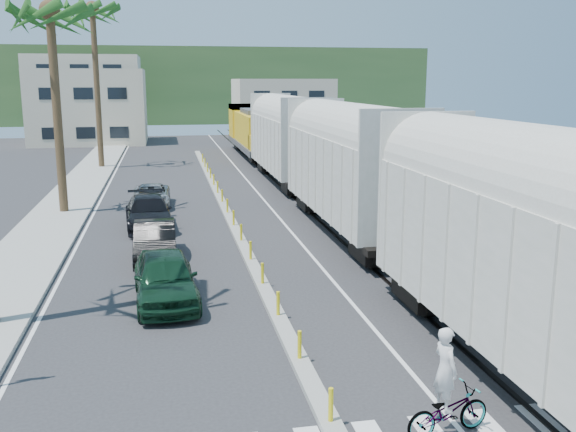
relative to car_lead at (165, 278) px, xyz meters
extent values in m
plane|color=#28282B|center=(3.17, -7.14, -0.79)|extent=(140.00, 140.00, 0.00)
cube|color=gray|center=(-5.33, 17.86, -0.72)|extent=(3.00, 90.00, 0.15)
cube|color=black|center=(7.45, 20.86, -0.76)|extent=(0.12, 100.00, 0.06)
cube|color=black|center=(8.89, 20.86, -0.76)|extent=(0.12, 100.00, 0.06)
cube|color=gray|center=(3.17, 12.86, -0.72)|extent=(0.45, 60.00, 0.15)
cylinder|color=yellow|center=(3.17, -8.14, -0.29)|extent=(0.10, 0.10, 0.70)
cylinder|color=yellow|center=(3.17, -5.14, -0.29)|extent=(0.10, 0.10, 0.70)
cylinder|color=yellow|center=(3.17, -2.14, -0.29)|extent=(0.10, 0.10, 0.70)
cylinder|color=yellow|center=(3.17, 0.86, -0.29)|extent=(0.10, 0.10, 0.70)
cylinder|color=yellow|center=(3.17, 3.86, -0.29)|extent=(0.10, 0.10, 0.70)
cylinder|color=yellow|center=(3.17, 6.86, -0.29)|extent=(0.10, 0.10, 0.70)
cylinder|color=yellow|center=(3.17, 9.86, -0.29)|extent=(0.10, 0.10, 0.70)
cylinder|color=yellow|center=(3.17, 12.86, -0.29)|extent=(0.10, 0.10, 0.70)
cylinder|color=yellow|center=(3.17, 15.86, -0.29)|extent=(0.10, 0.10, 0.70)
cylinder|color=yellow|center=(3.17, 18.86, -0.29)|extent=(0.10, 0.10, 0.70)
cylinder|color=yellow|center=(3.17, 21.86, -0.29)|extent=(0.10, 0.10, 0.70)
cylinder|color=yellow|center=(3.17, 24.86, -0.29)|extent=(0.10, 0.10, 0.70)
cylinder|color=yellow|center=(3.17, 27.86, -0.29)|extent=(0.10, 0.10, 0.70)
cylinder|color=yellow|center=(3.17, 30.86, -0.29)|extent=(0.10, 0.10, 0.70)
cylinder|color=yellow|center=(3.17, 33.86, -0.29)|extent=(0.10, 0.10, 0.70)
cube|color=silver|center=(-3.63, 17.86, -0.79)|extent=(0.12, 90.00, 0.01)
cube|color=silver|center=(5.67, 17.86, -0.79)|extent=(0.12, 90.00, 0.01)
cube|color=#B6B5A7|center=(8.17, -6.97, 1.91)|extent=(3.00, 12.88, 3.40)
cylinder|color=#B6B5A7|center=(8.17, -6.97, 3.61)|extent=(2.90, 12.58, 2.90)
cube|color=black|center=(8.17, -6.97, -0.29)|extent=(2.60, 12.88, 1.00)
cube|color=#B6B5A7|center=(8.17, 8.03, 1.91)|extent=(3.00, 12.88, 3.40)
cylinder|color=#B6B5A7|center=(8.17, 8.03, 3.61)|extent=(2.90, 12.58, 2.90)
cube|color=black|center=(8.17, 8.03, -0.29)|extent=(2.60, 12.88, 1.00)
cube|color=#B6B5A7|center=(8.17, 23.03, 1.91)|extent=(3.00, 12.88, 3.40)
cylinder|color=#B6B5A7|center=(8.17, 23.03, 3.61)|extent=(2.90, 12.58, 2.90)
cube|color=black|center=(8.17, 23.03, -0.29)|extent=(2.60, 12.88, 1.00)
cube|color=#4C4C4F|center=(8.17, 39.03, 0.26)|extent=(3.00, 17.00, 0.50)
cube|color=#C98913|center=(8.17, 38.03, 1.81)|extent=(2.70, 12.24, 2.60)
cube|color=#C98913|center=(8.17, 44.81, 2.11)|extent=(3.00, 3.74, 3.20)
cube|color=black|center=(8.17, 39.03, -0.34)|extent=(2.60, 13.60, 0.90)
cylinder|color=brown|center=(-5.13, 14.86, 4.21)|extent=(0.44, 0.44, 10.00)
sphere|color=#21591B|center=(-5.13, 14.86, 9.36)|extent=(3.20, 3.20, 3.20)
cylinder|color=brown|center=(-4.83, 32.86, 5.21)|extent=(0.44, 0.44, 12.00)
sphere|color=#21591B|center=(-4.83, 32.86, 11.36)|extent=(3.20, 3.20, 3.20)
cube|color=beige|center=(-7.83, 54.86, 3.21)|extent=(12.00, 10.00, 8.00)
cube|color=beige|center=(-9.83, 70.86, 4.21)|extent=(14.00, 12.00, 10.00)
cube|color=beige|center=(15.17, 62.86, 2.71)|extent=(12.00, 10.00, 7.00)
cube|color=#385628|center=(3.17, 92.86, 5.21)|extent=(80.00, 20.00, 12.00)
imported|color=#10311D|center=(0.00, 0.00, 0.00)|extent=(2.42, 4.88, 1.59)
imported|color=black|center=(-0.37, 4.99, -0.06)|extent=(1.63, 4.47, 1.46)
imported|color=black|center=(-0.72, 10.64, -0.05)|extent=(2.79, 5.41, 1.48)
imported|color=#949798|center=(-0.70, 15.98, -0.19)|extent=(2.17, 4.43, 1.21)
imported|color=#9EA0A5|center=(5.35, -8.80, -0.31)|extent=(1.35, 2.08, 0.96)
imported|color=silver|center=(5.25, -8.80, 0.59)|extent=(0.77, 0.64, 1.67)
camera|label=1|loc=(0.15, -19.39, 5.98)|focal=40.00mm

